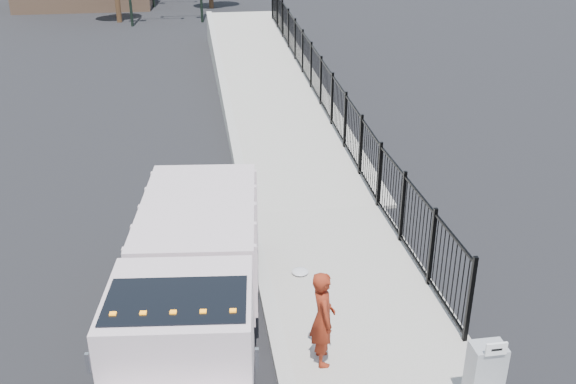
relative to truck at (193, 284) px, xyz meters
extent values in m
plane|color=black|center=(1.53, 1.20, -1.39)|extent=(120.00, 120.00, 0.00)
cube|color=#9E998E|center=(3.45, -0.80, -1.33)|extent=(3.55, 12.00, 0.12)
cube|color=#ADAAA3|center=(1.53, -0.80, -1.31)|extent=(0.30, 12.00, 0.16)
cube|color=#9E998E|center=(3.65, 17.20, -1.39)|extent=(3.95, 24.06, 3.19)
cube|color=black|center=(5.08, 13.20, -0.49)|extent=(0.10, 28.00, 1.80)
cube|color=black|center=(0.04, 0.36, -0.87)|extent=(1.65, 6.53, 0.21)
cube|color=silver|center=(-0.20, -1.81, 0.08)|extent=(2.45, 2.32, 1.90)
cube|color=black|center=(-0.22, -2.05, 0.65)|extent=(2.21, 1.46, 0.81)
cube|color=silver|center=(0.17, 1.59, 0.08)|extent=(2.70, 4.22, 1.62)
cube|color=silver|center=(-1.48, -2.63, 0.51)|extent=(0.06, 0.06, 0.33)
cube|color=silver|center=(0.88, -2.89, 0.51)|extent=(0.06, 0.06, 0.33)
cube|color=orange|center=(-1.11, -2.29, 1.05)|extent=(0.10, 0.09, 0.06)
cube|color=orange|center=(-0.69, -2.33, 1.05)|extent=(0.10, 0.09, 0.06)
cube|color=orange|center=(-0.26, -2.38, 1.05)|extent=(0.10, 0.09, 0.06)
cube|color=orange|center=(0.16, -2.43, 1.05)|extent=(0.10, 0.09, 0.06)
cube|color=orange|center=(0.59, -2.47, 1.05)|extent=(0.10, 0.09, 0.06)
cylinder|color=black|center=(-0.76, 2.27, -0.92)|extent=(0.41, 0.98, 0.95)
cylinder|color=black|center=(1.23, 2.05, -0.92)|extent=(0.41, 0.98, 0.95)
cylinder|color=black|center=(-0.64, 3.30, -0.92)|extent=(0.41, 0.98, 0.95)
cylinder|color=black|center=(1.34, 3.09, -0.92)|extent=(0.41, 0.98, 0.95)
imported|color=maroon|center=(2.25, -0.95, -0.34)|extent=(0.45, 0.68, 1.87)
cube|color=gray|center=(4.63, -2.51, -0.65)|extent=(0.55, 0.40, 1.25)
cube|color=white|center=(4.63, -2.73, 0.09)|extent=(0.35, 0.04, 0.22)
ellipsoid|color=silver|center=(2.36, 2.04, -1.22)|extent=(0.38, 0.38, 0.10)
camera|label=1|loc=(0.20, -10.15, 6.48)|focal=40.00mm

